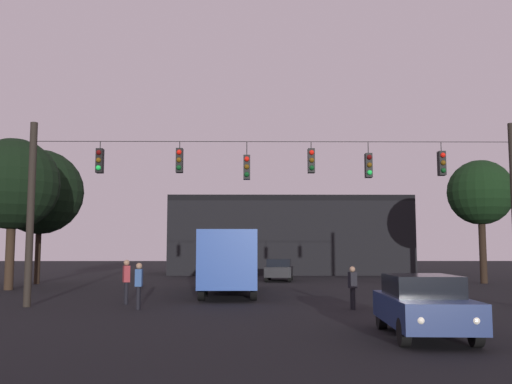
% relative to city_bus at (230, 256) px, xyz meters
% --- Properties ---
extents(ground_plane, '(168.00, 168.00, 0.00)m').
position_rel_city_bus_xyz_m(ground_plane, '(1.93, 1.02, -1.87)').
color(ground_plane, black).
rests_on(ground_plane, ground).
extents(overhead_signal_span, '(19.02, 0.44, 7.11)m').
position_rel_city_bus_xyz_m(overhead_signal_span, '(1.95, -6.90, 2.40)').
color(overhead_signal_span, black).
rests_on(overhead_signal_span, ground).
extents(city_bus, '(2.66, 11.03, 3.00)m').
position_rel_city_bus_xyz_m(city_bus, '(0.00, 0.00, 0.00)').
color(city_bus, navy).
rests_on(city_bus, ground).
extents(car_near_right, '(2.03, 4.41, 1.52)m').
position_rel_city_bus_xyz_m(car_near_right, '(5.33, -14.48, -1.07)').
color(car_near_right, navy).
rests_on(car_near_right, ground).
extents(car_far_left, '(2.25, 4.47, 1.52)m').
position_rel_city_bus_xyz_m(car_far_left, '(3.02, 11.20, -1.07)').
color(car_far_left, black).
rests_on(car_far_left, ground).
extents(pedestrian_crossing_left, '(0.26, 0.37, 1.68)m').
position_rel_city_bus_xyz_m(pedestrian_crossing_left, '(-3.03, -7.89, -0.92)').
color(pedestrian_crossing_left, black).
rests_on(pedestrian_crossing_left, ground).
extents(pedestrian_crossing_center, '(0.28, 0.39, 1.55)m').
position_rel_city_bus_xyz_m(pedestrian_crossing_center, '(4.74, -7.99, -1.00)').
color(pedestrian_crossing_center, black).
rests_on(pedestrian_crossing_center, ground).
extents(pedestrian_crossing_right, '(0.36, 0.42, 1.76)m').
position_rel_city_bus_xyz_m(pedestrian_crossing_right, '(-3.93, -5.84, -0.87)').
color(pedestrian_crossing_right, black).
rests_on(pedestrian_crossing_right, ground).
extents(corner_building, '(21.14, 10.37, 6.86)m').
position_rel_city_bus_xyz_m(corner_building, '(4.50, 24.55, 1.56)').
color(corner_building, black).
rests_on(corner_building, ground).
extents(tree_left_silhouette, '(5.45, 5.45, 8.61)m').
position_rel_city_bus_xyz_m(tree_left_silhouette, '(-12.57, 7.77, 4.01)').
color(tree_left_silhouette, black).
rests_on(tree_left_silhouette, ground).
extents(tree_behind_building, '(4.26, 4.26, 8.05)m').
position_rel_city_bus_xyz_m(tree_behind_building, '(16.13, 8.21, 4.02)').
color(tree_behind_building, black).
rests_on(tree_behind_building, ground).
extents(tree_right_far, '(5.02, 5.02, 8.27)m').
position_rel_city_bus_xyz_m(tree_right_far, '(-12.03, 2.29, 3.87)').
color(tree_right_far, '#2D2116').
rests_on(tree_right_far, ground).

